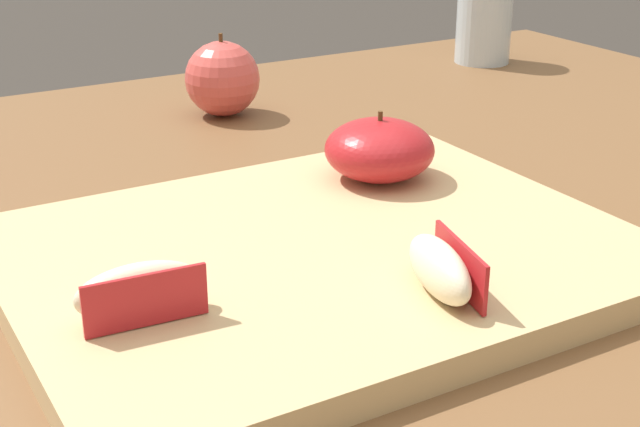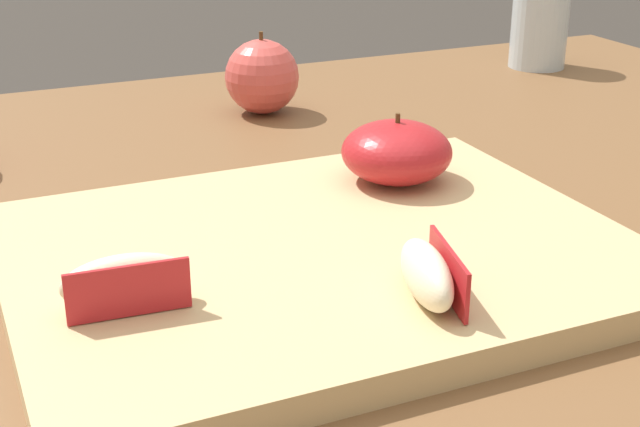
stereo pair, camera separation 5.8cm
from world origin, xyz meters
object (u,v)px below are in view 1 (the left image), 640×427
Objects in this scene: apple_half_skin_up at (379,150)px; apple_wedge_back at (441,269)px; cutting_board at (320,256)px; drinking_glass_water at (484,20)px; apple_wedge_left at (140,291)px; whole_apple_pink_lady at (222,79)px.

apple_half_skin_up is 1.12× the size of apple_wedge_back.
apple_wedge_back is at bearing -112.97° from apple_half_skin_up.
cutting_board is at bearing -140.67° from apple_half_skin_up.
apple_wedge_back is (-0.07, -0.18, -0.01)m from apple_half_skin_up.
apple_half_skin_up is 0.50m from drinking_glass_water.
apple_wedge_left is 0.75m from drinking_glass_water.
apple_wedge_left is 0.69× the size of drinking_glass_water.
apple_wedge_back is 0.17m from apple_wedge_left.
drinking_glass_water reaches higher than apple_half_skin_up.
apple_wedge_left is 0.87× the size of whole_apple_pink_lady.
drinking_glass_water reaches higher than whole_apple_pink_lady.
whole_apple_pink_lady is at bearing 81.15° from apple_wedge_back.
cutting_board is 5.31× the size of apple_wedge_back.
apple_wedge_left is at bearing -153.11° from apple_half_skin_up.
drinking_glass_water is (0.38, 0.05, 0.01)m from whole_apple_pink_lady.
drinking_glass_water is at bearing 8.15° from whole_apple_pink_lady.
apple_wedge_back is 1.03× the size of apple_wedge_left.
whole_apple_pink_lady is 0.79× the size of drinking_glass_water.
cutting_board is at bearing -104.78° from whole_apple_pink_lady.
cutting_board is 0.63m from drinking_glass_water.
apple_half_skin_up reaches higher than apple_wedge_back.
apple_wedge_back is 0.68m from drinking_glass_water.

